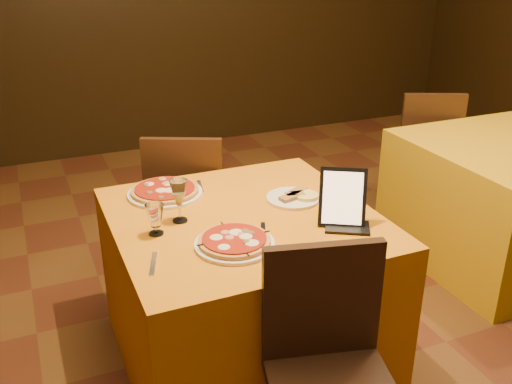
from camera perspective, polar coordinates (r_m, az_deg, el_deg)
name	(u,v)px	position (r m, az deg, el deg)	size (l,w,h in m)	color
floor	(383,362)	(2.89, 12.56, -16.30)	(6.00, 7.00, 0.01)	#5E2D19
main_table	(244,289)	(2.64, -1.19, -9.71)	(1.10, 1.10, 0.75)	orange
side_table	(505,202)	(3.80, 23.66, -0.94)	(1.10, 1.10, 0.75)	#C6950C
chair_main_far	(190,204)	(3.29, -6.63, -1.16)	(0.46, 0.46, 0.91)	black
chair_side_far	(421,149)	(4.32, 16.19, 4.15)	(0.44, 0.44, 0.91)	black
pizza_near	(234,242)	(2.21, -2.18, -5.05)	(0.31, 0.31, 0.03)	white
pizza_far	(165,192)	(2.68, -9.09, 0.03)	(0.35, 0.35, 0.03)	white
cutlet_dish	(293,197)	(2.60, 3.71, -0.51)	(0.24, 0.24, 0.03)	white
wine_glass	(179,201)	(2.39, -7.71, -0.85)	(0.07, 0.07, 0.19)	#DEE07F
water_glass	(155,220)	(2.31, -10.04, -2.73)	(0.07, 0.07, 0.13)	silver
tablet	(343,197)	(2.36, 8.65, -0.51)	(0.19, 0.02, 0.24)	black
knife	(263,239)	(2.26, 0.76, -4.75)	(0.23, 0.02, 0.01)	silver
fork_near	(153,263)	(2.13, -10.23, -7.05)	(0.16, 0.02, 0.01)	#A8A8AE
fork_far	(200,186)	(2.75, -5.59, 0.55)	(0.15, 0.02, 0.01)	silver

